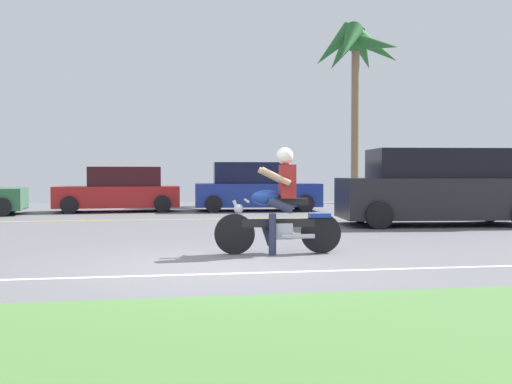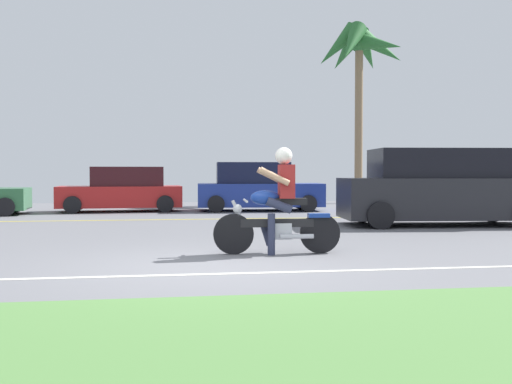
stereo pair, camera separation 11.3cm
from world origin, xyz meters
name	(u,v)px [view 2 (the right image)]	position (x,y,z in m)	size (l,w,h in m)	color
ground	(204,243)	(0.00, 3.00, -0.02)	(56.00, 30.00, 0.04)	slate
grass_median	(268,355)	(0.00, -4.10, 0.03)	(56.00, 3.80, 0.06)	#548442
lane_line_near	(221,274)	(0.00, -0.59, 0.00)	(50.40, 0.12, 0.01)	silver
lane_line_far	(192,219)	(0.00, 8.36, 0.00)	(50.40, 0.12, 0.01)	yellow
motorcyclist	(278,209)	(1.08, 1.17, 0.72)	(2.05, 0.67, 1.71)	black
suv_nearby	(442,188)	(6.05, 5.63, 0.92)	(5.14, 2.47, 1.88)	#232328
parked_car_1	(122,191)	(-2.16, 12.11, 0.70)	(4.11, 1.96, 1.49)	#AD1E1E
parked_car_2	(258,188)	(2.40, 11.86, 0.77)	(4.33, 2.16, 1.65)	navy
palm_tree_0	(360,54)	(7.50, 16.29, 6.38)	(4.07, 3.93, 7.68)	#846B4C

